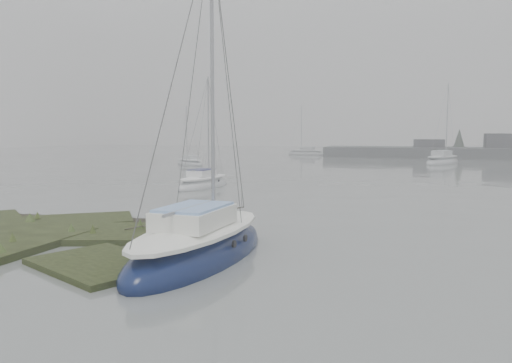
% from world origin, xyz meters
% --- Properties ---
extents(ground, '(160.00, 160.00, 0.00)m').
position_xyz_m(ground, '(0.00, 30.00, 0.00)').
color(ground, slate).
rests_on(ground, ground).
extents(sailboat_main, '(2.58, 6.93, 9.64)m').
position_xyz_m(sailboat_main, '(2.60, 0.98, 0.30)').
color(sailboat_main, '#0D183D').
rests_on(sailboat_main, ground).
extents(sailboat_white, '(2.35, 5.45, 7.45)m').
position_xyz_m(sailboat_white, '(-4.43, 17.37, 0.23)').
color(sailboat_white, silver).
rests_on(sailboat_white, ground).
extents(sailboat_far_a, '(4.72, 4.17, 6.72)m').
position_xyz_m(sailboat_far_a, '(-14.36, 36.58, 0.21)').
color(sailboat_far_a, '#AAADB3').
rests_on(sailboat_far_a, ground).
extents(sailboat_far_b, '(4.86, 7.04, 9.51)m').
position_xyz_m(sailboat_far_b, '(11.10, 46.96, 0.29)').
color(sailboat_far_b, silver).
rests_on(sailboat_far_b, ground).
extents(sailboat_far_c, '(5.88, 2.54, 8.04)m').
position_xyz_m(sailboat_far_c, '(-7.61, 63.66, 0.25)').
color(sailboat_far_c, '#A1A5AB').
rests_on(sailboat_far_c, ground).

